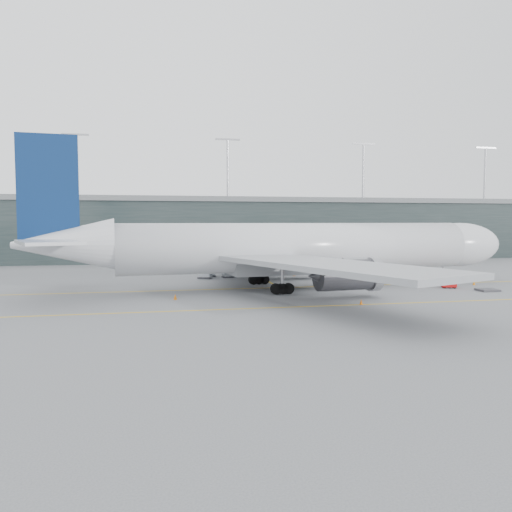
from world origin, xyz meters
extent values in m
plane|color=#595A5E|center=(0.00, 0.00, 0.00)|extent=(320.00, 320.00, 0.00)
cube|color=gold|center=(0.00, -4.00, 0.01)|extent=(160.00, 0.25, 0.02)
cube|color=gold|center=(0.00, -20.00, 0.01)|extent=(160.00, 0.25, 0.02)
cube|color=gold|center=(5.00, 20.00, 0.01)|extent=(0.25, 60.00, 0.02)
cube|color=#1D2727|center=(0.00, 58.00, 7.00)|extent=(240.00, 35.00, 14.00)
cube|color=slate|center=(0.00, 58.00, 14.60)|extent=(240.00, 36.00, 1.20)
cylinder|color=#9E9EA3|center=(-30.00, 48.00, 22.00)|extent=(0.60, 0.60, 14.00)
cylinder|color=#9E9EA3|center=(5.00, 48.00, 22.00)|extent=(0.60, 0.60, 14.00)
cylinder|color=#9E9EA3|center=(40.00, 48.00, 22.00)|extent=(0.60, 0.60, 14.00)
cylinder|color=#9E9EA3|center=(75.00, 48.00, 22.00)|extent=(0.60, 0.60, 14.00)
cylinder|color=silver|center=(7.68, -4.60, 5.83)|extent=(50.99, 11.34, 6.82)
ellipsoid|color=silver|center=(34.51, -2.18, 5.83)|extent=(14.87, 8.08, 6.82)
cone|color=silver|center=(-23.53, -7.42, 6.60)|extent=(12.64, 7.61, 6.55)
cube|color=gray|center=(6.58, -4.70, 3.19)|extent=(18.02, 7.06, 2.20)
cube|color=black|center=(38.67, -1.80, 6.93)|extent=(2.71, 3.50, 0.88)
cube|color=gray|center=(5.93, -21.87, 4.73)|extent=(20.74, 33.31, 0.60)
cylinder|color=#3E3D43|center=(10.81, -14.81, 2.86)|extent=(8.01, 4.53, 3.85)
cube|color=gray|center=(2.86, 12.08, 4.73)|extent=(15.72, 33.18, 0.60)
cylinder|color=#3E3D43|center=(8.93, 6.00, 2.86)|extent=(8.01, 4.53, 3.85)
cube|color=#09204C|center=(-25.18, -7.57, 13.53)|extent=(7.17, 1.19, 13.20)
cube|color=silver|center=(-24.08, -13.54, 7.15)|extent=(9.09, 11.38, 0.38)
cube|color=silver|center=(-25.17, -1.50, 7.15)|extent=(7.65, 10.78, 0.38)
cylinder|color=black|center=(31.77, -2.42, 0.60)|extent=(1.24, 0.55, 1.21)
cylinder|color=#9E9EA3|center=(31.77, -2.42, 1.43)|extent=(0.33, 0.33, 2.86)
cylinder|color=black|center=(3.77, -10.25, 0.71)|extent=(1.47, 0.68, 1.43)
cylinder|color=black|center=(2.82, 0.26, 0.71)|extent=(1.47, 0.68, 1.43)
cube|color=#29292E|center=(21.45, 1.81, 4.64)|extent=(4.05, 4.24, 2.60)
cube|color=#29292E|center=(24.50, 8.88, 4.64)|extent=(6.91, 11.99, 2.32)
cube|color=#29292E|center=(29.28, 19.95, 4.64)|extent=(7.12, 12.08, 2.41)
cube|color=#29292E|center=(34.06, 31.02, 4.64)|extent=(7.34, 12.18, 2.50)
cylinder|color=#9E9EA3|center=(24.75, 9.47, 1.76)|extent=(0.46, 0.46, 3.53)
cube|color=#3E3D43|center=(24.75, 9.47, 0.32)|extent=(2.26, 2.01, 0.65)
cylinder|color=#29292E|center=(21.45, 40.50, 4.64)|extent=(3.71, 3.71, 2.78)
cylinder|color=#29292E|center=(21.45, 40.50, 1.67)|extent=(1.67, 1.67, 3.34)
cube|color=#AA0C0C|center=(28.47, -9.19, 0.75)|extent=(2.24, 1.77, 1.15)
cylinder|color=black|center=(27.66, -9.40, 0.18)|extent=(0.38, 0.23, 0.35)
cylinder|color=black|center=(29.01, -9.83, 0.18)|extent=(0.38, 0.23, 0.35)
cylinder|color=black|center=(27.92, -8.56, 0.18)|extent=(0.38, 0.23, 0.35)
cylinder|color=black|center=(29.28, -8.98, 0.18)|extent=(0.38, 0.23, 0.35)
cube|color=#333337|center=(31.90, -13.00, 0.16)|extent=(2.68, 2.14, 0.27)
cube|color=#3E3D43|center=(-4.39, 9.33, 0.17)|extent=(2.75, 2.46, 0.23)
cube|color=silver|center=(-4.39, 9.33, 1.20)|extent=(2.28, 2.21, 1.72)
cube|color=#263896|center=(-4.39, 9.33, 2.10)|extent=(2.35, 2.28, 0.09)
cube|color=#3E3D43|center=(-3.63, 11.78, 0.16)|extent=(2.62, 2.35, 0.22)
cube|color=#B3BAC0|center=(-3.63, 11.78, 1.14)|extent=(2.17, 2.10, 1.63)
cube|color=#263896|center=(-3.63, 11.78, 1.99)|extent=(2.24, 2.17, 0.09)
cube|color=#3E3D43|center=(-0.53, 9.94, 0.14)|extent=(2.10, 1.83, 0.18)
cube|color=#B6BCC3|center=(-0.53, 9.94, 0.95)|extent=(1.73, 1.66, 1.36)
cube|color=#263896|center=(-0.53, 9.94, 1.66)|extent=(1.78, 1.71, 0.07)
cone|color=#CE6F0B|center=(34.12, -6.87, 0.34)|extent=(0.43, 0.43, 0.68)
cone|color=orange|center=(10.55, -20.00, 0.31)|extent=(0.39, 0.39, 0.63)
cone|color=orange|center=(11.16, 10.29, 0.40)|extent=(0.50, 0.50, 0.79)
cone|color=#D0630B|center=(-10.10, -12.14, 0.35)|extent=(0.44, 0.44, 0.70)
camera|label=1|loc=(-12.29, -72.79, 9.50)|focal=35.00mm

